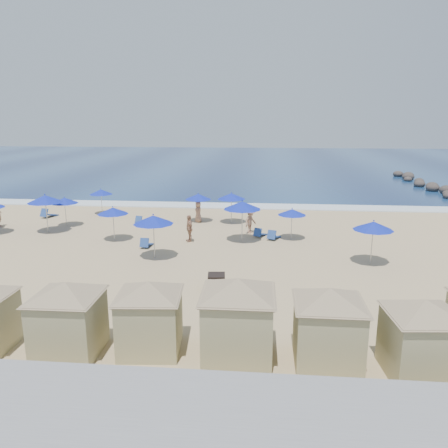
{
  "coord_description": "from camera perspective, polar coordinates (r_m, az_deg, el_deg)",
  "views": [
    {
      "loc": [
        6.06,
        -21.97,
        7.46
      ],
      "look_at": [
        3.72,
        3.0,
        1.41
      ],
      "focal_mm": 35.0,
      "sensor_mm": 36.0,
      "label": 1
    }
  ],
  "objects": [
    {
      "name": "cabana_3",
      "position": [
        13.94,
        1.83,
        -10.91
      ],
      "size": [
        4.7,
        4.7,
        2.95
      ],
      "color": "tan",
      "rests_on": "ground"
    },
    {
      "name": "umbrella_8",
      "position": [
        26.82,
        2.4,
        2.45
      ],
      "size": [
        2.33,
        2.33,
        2.65
      ],
      "color": "#A5A8AD",
      "rests_on": "ground"
    },
    {
      "name": "beach_chair_5",
      "position": [
        27.89,
        6.46,
        -1.55
      ],
      "size": [
        0.96,
        1.33,
        0.67
      ],
      "color": "#26468D",
      "rests_on": "ground"
    },
    {
      "name": "umbrella_4",
      "position": [
        36.2,
        -15.78,
        4.05
      ],
      "size": [
        1.82,
        1.82,
        2.08
      ],
      "color": "#A5A8AD",
      "rests_on": "ground"
    },
    {
      "name": "cabana_4",
      "position": [
        14.07,
        13.51,
        -11.61
      ],
      "size": [
        4.36,
        4.36,
        2.74
      ],
      "color": "tan",
      "rests_on": "ground"
    },
    {
      "name": "seawall",
      "position": [
        12.44,
        -26.88,
        -21.25
      ],
      "size": [
        160.0,
        6.1,
        1.22
      ],
      "color": "gray",
      "rests_on": "ground"
    },
    {
      "name": "umbrella_10",
      "position": [
        27.72,
        8.88,
        1.55
      ],
      "size": [
        1.79,
        1.79,
        2.04
      ],
      "color": "#A5A8AD",
      "rests_on": "ground"
    },
    {
      "name": "surf_line",
      "position": [
        38.67,
        -3.77,
        2.47
      ],
      "size": [
        160.0,
        2.5,
        0.08
      ],
      "primitive_type": "cube",
      "color": "white",
      "rests_on": "ground"
    },
    {
      "name": "umbrella_3",
      "position": [
        31.36,
        -22.33,
        3.05
      ],
      "size": [
        2.32,
        2.32,
        2.64
      ],
      "color": "#A5A8AD",
      "rests_on": "ground"
    },
    {
      "name": "umbrella_11",
      "position": [
        23.89,
        18.93,
        -0.22
      ],
      "size": [
        2.1,
        2.1,
        2.39
      ],
      "color": "#A5A8AD",
      "rests_on": "ground"
    },
    {
      "name": "cabana_2",
      "position": [
        14.62,
        -9.71,
        -10.65
      ],
      "size": [
        4.2,
        4.2,
        2.64
      ],
      "color": "tan",
      "rests_on": "ground"
    },
    {
      "name": "beachgoer_2",
      "position": [
        29.19,
        3.48,
        0.37
      ],
      "size": [
        1.09,
        1.2,
        1.62
      ],
      "primitive_type": "imported",
      "rotation": [
        0.0,
        0.0,
        0.96
      ],
      "color": "#A6785C",
      "rests_on": "ground"
    },
    {
      "name": "rock_jetty",
      "position": [
        50.69,
        26.09,
        4.13
      ],
      "size": [
        2.56,
        26.66,
        0.96
      ],
      "color": "#2C2625",
      "rests_on": "ground"
    },
    {
      "name": "cabana_5",
      "position": [
        14.32,
        24.51,
        -12.25
      ],
      "size": [
        4.22,
        4.22,
        2.66
      ],
      "color": "tan",
      "rests_on": "ground"
    },
    {
      "name": "ocean",
      "position": [
        77.56,
        0.85,
        8.06
      ],
      "size": [
        160.0,
        80.0,
        0.06
      ],
      "primitive_type": "cube",
      "color": "navy",
      "rests_on": "ground"
    },
    {
      "name": "beachgoer_1",
      "position": [
        27.21,
        -4.56,
        -0.56
      ],
      "size": [
        0.81,
        1.07,
        1.68
      ],
      "primitive_type": "imported",
      "rotation": [
        0.0,
        0.0,
        5.17
      ],
      "color": "#A6785C",
      "rests_on": "ground"
    },
    {
      "name": "trash_bin",
      "position": [
        19.58,
        -0.99,
        -7.64
      ],
      "size": [
        0.82,
        0.82,
        0.76
      ],
      "primitive_type": "cube",
      "rotation": [
        0.0,
        0.0,
        0.1
      ],
      "color": "black",
      "rests_on": "ground"
    },
    {
      "name": "beach_chair_1",
      "position": [
        36.6,
        -22.02,
        1.22
      ],
      "size": [
        1.0,
        1.51,
        0.76
      ],
      "color": "#26468D",
      "rests_on": "ground"
    },
    {
      "name": "beach_chair_2",
      "position": [
        32.47,
        -10.8,
        0.43
      ],
      "size": [
        0.81,
        1.26,
        0.64
      ],
      "color": "#26468D",
      "rests_on": "ground"
    },
    {
      "name": "umbrella_6",
      "position": [
        23.83,
        -9.22,
        0.56
      ],
      "size": [
        2.2,
        2.2,
        2.5
      ],
      "color": "#A5A8AD",
      "rests_on": "ground"
    },
    {
      "name": "umbrella_5",
      "position": [
        28.0,
        -14.32,
        1.68
      ],
      "size": [
        1.93,
        1.93,
        2.19
      ],
      "color": "#A5A8AD",
      "rests_on": "ground"
    },
    {
      "name": "umbrella_2",
      "position": [
        32.82,
        -20.11,
        2.9
      ],
      "size": [
        1.88,
        1.88,
        2.14
      ],
      "color": "#A5A8AD",
      "rests_on": "ground"
    },
    {
      "name": "cabana_1",
      "position": [
        15.1,
        -19.78,
        -10.36
      ],
      "size": [
        4.3,
        4.3,
        2.7
      ],
      "color": "tan",
      "rests_on": "ground"
    },
    {
      "name": "umbrella_7",
      "position": [
        32.19,
        -3.4,
        3.58
      ],
      "size": [
        1.92,
        1.92,
        2.19
      ],
      "color": "#A5A8AD",
      "rests_on": "ground"
    },
    {
      "name": "ground",
      "position": [
        23.98,
        -9.61,
        -4.77
      ],
      "size": [
        160.0,
        160.0,
        0.0
      ],
      "primitive_type": "plane",
      "color": "tan",
      "rests_on": "ground"
    },
    {
      "name": "beach_chair_3",
      "position": [
        26.45,
        -10.14,
        -2.54
      ],
      "size": [
        0.58,
        1.2,
        0.64
      ],
      "color": "#26468D",
      "rests_on": "ground"
    },
    {
      "name": "umbrella_9",
      "position": [
        31.71,
        0.97,
        3.65
      ],
      "size": [
        2.03,
        2.03,
        2.31
      ],
      "color": "#A5A8AD",
      "rests_on": "ground"
    },
    {
      "name": "beach_chair_4",
      "position": [
        28.45,
        4.67,
        -1.23
      ],
      "size": [
        0.95,
        1.27,
        0.64
      ],
      "color": "#26468D",
      "rests_on": "ground"
    },
    {
      "name": "beachgoer_3",
      "position": [
        32.32,
        -3.4,
        1.61
      ],
      "size": [
        0.6,
        0.83,
        1.56
      ],
      "primitive_type": "imported",
      "rotation": [
        0.0,
        0.0,
        4.85
      ],
      "color": "#A6785C",
      "rests_on": "ground"
    }
  ]
}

